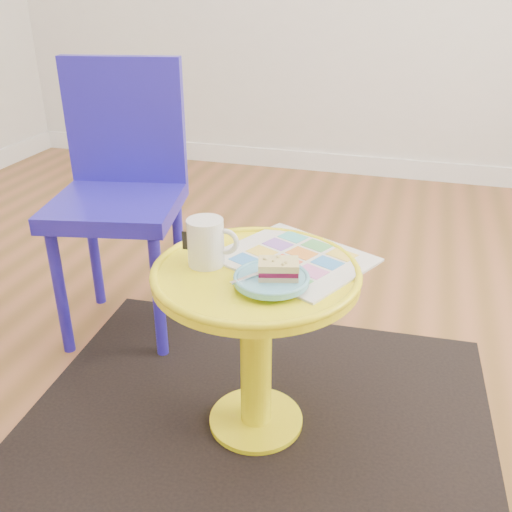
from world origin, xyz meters
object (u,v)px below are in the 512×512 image
(newspaper, at_px, (294,258))
(plate, at_px, (271,280))
(side_table, at_px, (256,318))
(chair, at_px, (121,182))
(mug, at_px, (207,241))

(newspaper, distance_m, plate, 0.15)
(side_table, bearing_deg, plate, -49.45)
(side_table, relative_size, chair, 0.56)
(plate, bearing_deg, mug, 159.91)
(side_table, height_order, newspaper, newspaper)
(mug, bearing_deg, side_table, -5.69)
(side_table, distance_m, chair, 0.75)
(newspaper, bearing_deg, side_table, -105.22)
(chair, height_order, newspaper, chair)
(chair, relative_size, plate, 5.19)
(side_table, bearing_deg, chair, 144.75)
(side_table, relative_size, plate, 2.93)
(side_table, xyz_separation_m, mug, (-0.13, 0.00, 0.20))
(chair, bearing_deg, mug, -53.60)
(chair, xyz_separation_m, mug, (0.47, -0.42, 0.03))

